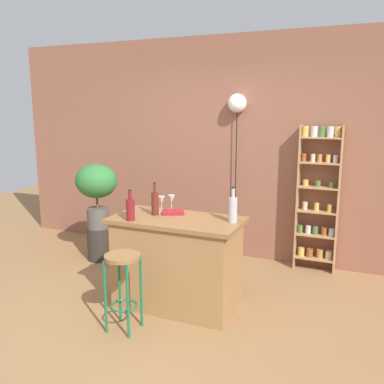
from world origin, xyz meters
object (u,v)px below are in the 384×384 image
pendant_globe_light (237,105)px  cookbook (173,212)px  wine_glass_center (161,201)px  bar_stool (123,275)px  potted_plant (96,187)px  plant_stool (99,244)px  bottle_olive_oil (155,203)px  wine_glass_right (171,200)px  wine_glass_left (130,205)px  bottle_wine_red (233,209)px  bottle_sauce_amber (130,209)px  spice_shelf (318,197)px

pendant_globe_light → cookbook: bearing=-98.2°
wine_glass_center → bar_stool: bearing=-90.0°
bar_stool → potted_plant: potted_plant is taller
cookbook → plant_stool: bearing=127.5°
plant_stool → bottle_olive_oil: size_ratio=1.29×
wine_glass_right → cookbook: wine_glass_right is taller
bar_stool → plant_stool: bearing=132.1°
bottle_olive_oil → pendant_globe_light: pendant_globe_light is taller
bottle_olive_oil → wine_glass_left: 0.24m
bottle_olive_oil → wine_glass_center: 0.12m
bottle_wine_red → bottle_sauce_amber: size_ratio=1.13×
potted_plant → cookbook: (1.36, -0.63, -0.05)m
spice_shelf → potted_plant: 2.69m
potted_plant → bottle_sauce_amber: bearing=-42.3°
bottle_olive_oil → cookbook: (0.14, 0.10, -0.10)m
plant_stool → wine_glass_left: bearing=-40.8°
bottle_sauce_amber → cookbook: size_ratio=1.38×
wine_glass_left → potted_plant: bearing=139.2°
bottle_sauce_amber → potted_plant: bearing=137.7°
potted_plant → wine_glass_right: (1.29, -0.53, 0.05)m
potted_plant → bottle_sauce_amber: potted_plant is taller
wine_glass_right → bottle_olive_oil: bearing=-109.6°
wine_glass_center → cookbook: (0.14, -0.01, -0.10)m
bar_stool → wine_glass_left: size_ratio=4.20×
wine_glass_right → wine_glass_center: bearing=-125.2°
bottle_wine_red → wine_glass_right: bearing=166.6°
bar_stool → wine_glass_left: (-0.20, 0.47, 0.50)m
spice_shelf → wine_glass_right: spice_shelf is taller
bottle_wine_red → cookbook: bottle_wine_red is taller
bar_stool → plant_stool: 1.85m
pendant_globe_light → wine_glass_right: bearing=-101.8°
bar_stool → potted_plant: size_ratio=0.84×
plant_stool → wine_glass_center: size_ratio=2.55×
bar_stool → wine_glass_left: 0.71m
spice_shelf → wine_glass_left: (-1.56, -1.62, 0.11)m
bar_stool → bottle_wine_red: (0.77, 0.66, 0.51)m
spice_shelf → bottle_olive_oil: 2.01m
bottle_olive_oil → wine_glass_right: bottle_olive_oil is taller
wine_glass_right → pendant_globe_light: 1.63m
pendant_globe_light → wine_glass_left: bearing=-107.9°
bottle_sauce_amber → cookbook: (0.26, 0.37, -0.09)m
bottle_wine_red → wine_glass_left: size_ratio=2.00×
bottle_wine_red → bottle_sauce_amber: (-0.89, -0.31, -0.01)m
plant_stool → wine_glass_center: (1.23, -0.62, 0.80)m
pendant_globe_light → bar_stool: bearing=-99.0°
potted_plant → wine_glass_left: potted_plant is taller
plant_stool → wine_glass_center: wine_glass_center is taller
potted_plant → wine_glass_right: potted_plant is taller
bottle_sauce_amber → wine_glass_center: bearing=72.0°
wine_glass_left → wine_glass_right: size_ratio=1.00×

